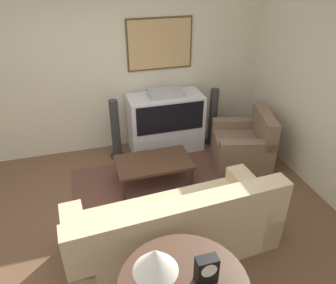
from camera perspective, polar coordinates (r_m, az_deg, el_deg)
name	(u,v)px	position (r m, az deg, el deg)	size (l,w,h in m)	color
ground_plane	(135,231)	(4.13, -5.82, -15.22)	(12.00, 12.00, 0.00)	brown
wall_back	(104,69)	(5.27, -11.01, 12.29)	(12.00, 0.10, 2.70)	beige
area_rug	(155,185)	(4.78, -2.22, -7.52)	(2.33, 1.41, 0.01)	brown
tv	(166,122)	(5.40, -0.42, 3.46)	(1.19, 0.57, 1.06)	silver
couch	(174,229)	(3.70, 1.00, -14.92)	(2.34, 1.06, 0.92)	#CCB289
armchair	(243,146)	(5.27, 13.00, -0.68)	(1.01, 1.06, 0.86)	brown
coffee_table	(154,163)	(4.63, -2.52, -3.72)	(1.06, 0.62, 0.39)	#472D1E
table_lamp	(155,261)	(2.34, -2.22, -20.00)	(0.32, 0.32, 0.45)	black
mantel_clock	(207,270)	(2.59, 6.72, -21.20)	(0.17, 0.10, 0.24)	black
speaker_tower_left	(116,131)	(5.25, -9.11, 1.88)	(0.24, 0.24, 1.00)	black
speaker_tower_right	(213,118)	(5.65, 7.84, 4.13)	(0.24, 0.24, 1.00)	black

